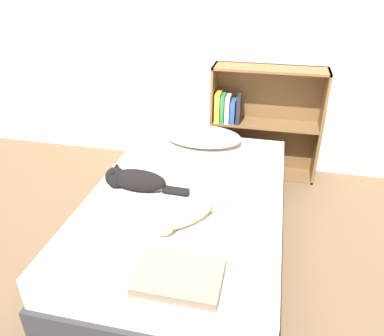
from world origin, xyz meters
name	(u,v)px	position (x,y,z in m)	size (l,w,h in m)	color
ground_plane	(188,244)	(0.00, 0.00, 0.00)	(8.00, 8.00, 0.00)	brown
wall_back	(223,29)	(0.00, 1.32, 1.25)	(8.00, 0.06, 2.50)	silver
bed	(187,220)	(0.00, 0.00, 0.22)	(1.26, 1.91, 0.44)	#333338
pillow	(203,137)	(-0.04, 0.74, 0.51)	(0.63, 0.37, 0.13)	beige
cat_light	(183,215)	(0.05, -0.34, 0.51)	(0.41, 0.46, 0.15)	beige
cat_dark	(134,180)	(-0.34, -0.04, 0.51)	(0.57, 0.16, 0.16)	black
bookshelf	(260,120)	(0.39, 1.19, 0.51)	(0.95, 0.26, 0.99)	brown
blanket_fold	(179,277)	(0.14, -0.76, 0.47)	(0.40, 0.29, 0.05)	gray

